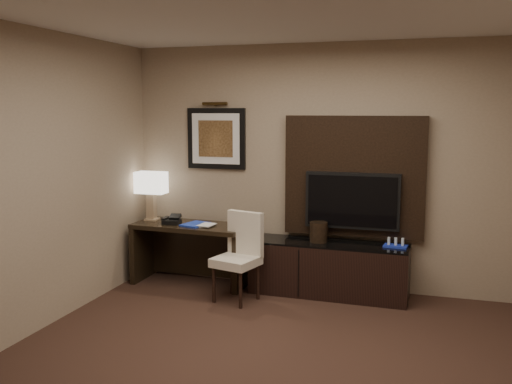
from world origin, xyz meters
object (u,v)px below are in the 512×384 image
at_px(desk_chair, 236,261).
at_px(desk_phone, 172,220).
at_px(ice_bucket, 319,232).
at_px(credenza, 329,269).
at_px(tv, 352,201).
at_px(desk, 191,254).
at_px(minibar_tray, 396,243).
at_px(table_lamp, 151,196).

distance_m(desk_chair, desk_phone, 1.02).
bearing_deg(ice_bucket, credenza, -2.73).
xyz_separation_m(tv, desk_chair, (-1.10, -0.62, -0.59)).
xyz_separation_m(desk, desk_chair, (0.70, -0.43, 0.08)).
relative_size(desk, tv, 1.30).
distance_m(desk, tv, 1.93).
relative_size(desk, ice_bucket, 6.02).
bearing_deg(tv, desk_chair, -150.87).
relative_size(desk, minibar_tray, 5.46).
height_order(table_lamp, ice_bucket, table_lamp).
bearing_deg(tv, minibar_tray, -15.38).
xyz_separation_m(credenza, tv, (0.22, 0.14, 0.73)).
xyz_separation_m(credenza, ice_bucket, (-0.12, 0.01, 0.40)).
bearing_deg(ice_bucket, desk_phone, -176.21).
height_order(desk, credenza, desk).
xyz_separation_m(table_lamp, desk_phone, (0.32, -0.14, -0.24)).
relative_size(tv, table_lamp, 1.78).
bearing_deg(minibar_tray, tv, 164.62).
xyz_separation_m(desk_chair, minibar_tray, (1.58, 0.49, 0.19)).
bearing_deg(table_lamp, desk_chair, -22.53).
bearing_deg(desk, minibar_tray, 4.66).
height_order(credenza, ice_bucket, ice_bucket).
distance_m(desk, minibar_tray, 2.29).
bearing_deg(minibar_tray, credenza, -179.17).
relative_size(desk_chair, minibar_tray, 3.63).
distance_m(ice_bucket, minibar_tray, 0.81).
relative_size(desk, desk_chair, 1.50).
bearing_deg(minibar_tray, desk, -178.49).
bearing_deg(table_lamp, minibar_tray, -0.43).
bearing_deg(desk_chair, ice_bucket, 46.83).
distance_m(credenza, ice_bucket, 0.41).
bearing_deg(minibar_tray, table_lamp, 179.57).
bearing_deg(desk_chair, desk_phone, 172.49).
bearing_deg(desk_phone, desk_chair, -28.58).
relative_size(desk_chair, desk_phone, 4.66).
height_order(desk, minibar_tray, desk).
xyz_separation_m(credenza, desk_phone, (-1.79, -0.10, 0.45)).
relative_size(desk, table_lamp, 2.31).
bearing_deg(table_lamp, ice_bucket, -0.73).
bearing_deg(credenza, table_lamp, -179.62).
bearing_deg(desk_chair, minibar_tray, 31.96).
bearing_deg(desk_phone, minibar_tray, -3.56).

